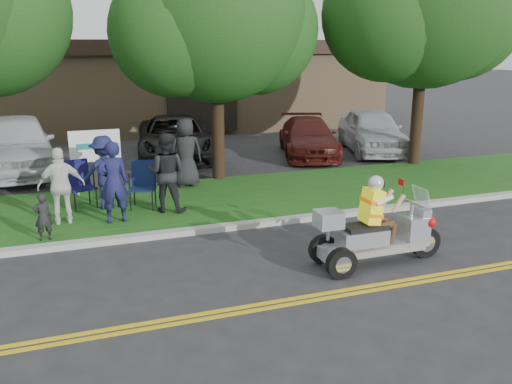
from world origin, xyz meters
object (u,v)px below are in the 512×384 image
object	(u,v)px
spectator_adult_right	(61,186)
parked_car_far_left	(16,144)
parked_car_left	(1,147)
parked_car_mid	(175,138)
lawn_chair_b	(79,181)
lawn_chair_a	(143,181)
spectator_adult_mid	(166,172)
parked_car_right	(308,137)
parked_car_far_right	(372,131)
trike_scooter	(374,234)
spectator_adult_left	(113,182)

from	to	relation	value
spectator_adult_right	parked_car_far_left	size ratio (longest dim) A/B	0.31
parked_car_left	parked_car_mid	distance (m)	5.44
lawn_chair_b	parked_car_far_left	distance (m)	5.00
lawn_chair_a	spectator_adult_mid	world-z (taller)	spectator_adult_mid
lawn_chair_a	parked_car_mid	bearing A→B (deg)	89.52
parked_car_right	parked_car_far_right	bearing A→B (deg)	12.52
lawn_chair_b	parked_car_far_left	xyz separation A→B (m)	(-1.63, 4.72, 0.16)
parked_car_left	parked_car_far_right	xyz separation A→B (m)	(12.45, -1.40, 0.05)
spectator_adult_mid	spectator_adult_right	bearing A→B (deg)	29.87
trike_scooter	parked_car_right	bearing A→B (deg)	72.43
parked_car_far_left	parked_car_mid	size ratio (longest dim) A/B	0.99
parked_car_mid	parked_car_far_left	bearing A→B (deg)	-167.03
spectator_adult_mid	parked_car_far_right	xyz separation A→B (m)	(8.44, 5.02, -0.23)
spectator_adult_left	spectator_adult_mid	size ratio (longest dim) A/B	0.98
trike_scooter	spectator_adult_right	world-z (taller)	spectator_adult_right
parked_car_left	parked_car_mid	xyz separation A→B (m)	(5.44, -0.30, 0.00)
lawn_chair_b	parked_car_mid	size ratio (longest dim) A/B	0.21
lawn_chair_a	parked_car_far_right	xyz separation A→B (m)	(8.90, 4.48, 0.06)
lawn_chair_a	parked_car_right	distance (m)	7.97
parked_car_right	parked_car_far_left	bearing A→B (deg)	-165.74
spectator_adult_right	parked_car_far_right	distance (m)	11.87
spectator_adult_right	lawn_chair_b	bearing A→B (deg)	-112.01
lawn_chair_a	parked_car_right	size ratio (longest dim) A/B	0.25
parked_car_left	parked_car_right	xyz separation A→B (m)	(10.00, -1.19, -0.08)
lawn_chair_b	parked_car_left	xyz separation A→B (m)	(-2.13, 5.39, -0.00)
spectator_adult_right	parked_car_right	world-z (taller)	spectator_adult_right
parked_car_left	parked_car_far_right	distance (m)	12.52
spectator_adult_left	spectator_adult_mid	bearing A→B (deg)	-165.30
trike_scooter	spectator_adult_right	xyz separation A→B (m)	(-5.19, 4.02, 0.35)
parked_car_far_right	spectator_adult_right	bearing A→B (deg)	-137.78
spectator_adult_left	parked_car_mid	world-z (taller)	spectator_adult_left
lawn_chair_a	spectator_adult_left	size ratio (longest dim) A/B	0.62
lawn_chair_b	parked_car_far_left	size ratio (longest dim) A/B	0.21
trike_scooter	lawn_chair_a	xyz separation A→B (m)	(-3.38, 4.68, 0.14)
spectator_adult_mid	parked_car_right	size ratio (longest dim) A/B	0.41
trike_scooter	parked_car_right	xyz separation A→B (m)	(3.07, 9.36, 0.07)
lawn_chair_a	parked_car_mid	world-z (taller)	parked_car_mid
parked_car_far_right	parked_car_left	bearing A→B (deg)	-169.81
spectator_adult_mid	parked_car_far_right	bearing A→B (deg)	-122.35
lawn_chair_b	spectator_adult_left	xyz separation A→B (m)	(0.67, -1.44, 0.26)
lawn_chair_a	parked_car_far_right	size ratio (longest dim) A/B	0.24
trike_scooter	spectator_adult_mid	world-z (taller)	spectator_adult_mid
trike_scooter	parked_car_far_right	bearing A→B (deg)	59.52
parked_car_mid	parked_car_right	bearing A→B (deg)	-2.23
spectator_adult_left	spectator_adult_mid	xyz separation A→B (m)	(1.22, 0.42, 0.02)
spectator_adult_mid	parked_car_left	size ratio (longest dim) A/B	0.41
parked_car_far_right	lawn_chair_a	bearing A→B (deg)	-136.68
parked_car_left	parked_car_right	distance (m)	10.07
parked_car_far_left	spectator_adult_left	bearing A→B (deg)	-74.60
trike_scooter	spectator_adult_right	bearing A→B (deg)	142.80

